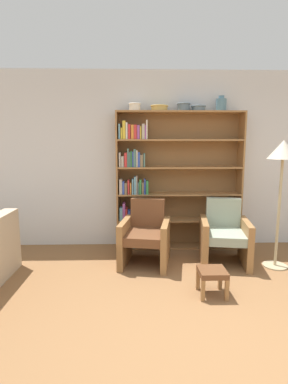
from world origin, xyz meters
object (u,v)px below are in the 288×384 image
at_px(bowl_copper, 159,108).
at_px(armchair_leather, 146,236).
at_px(bookshelf, 166,182).
at_px(armchair_cushioned, 224,235).
at_px(floor_lamp, 283,158).
at_px(footstool, 212,275).
at_px(bowl_terracotta, 135,107).
at_px(vase_tall, 221,105).
at_px(bowl_stoneware, 184,107).
at_px(bowl_sage, 198,108).

relative_size(bowl_copper, armchair_leather, 0.31).
relative_size(bookshelf, armchair_cushioned, 2.44).
bearing_deg(floor_lamp, footstool, -144.76).
relative_size(bookshelf, bowl_terracotta, 11.41).
bearing_deg(bookshelf, bowl_copper, -171.76).
distance_m(vase_tall, floor_lamp, 1.26).
distance_m(armchair_leather, footstool, 1.17).
bearing_deg(bowl_stoneware, vase_tall, 0.00).
distance_m(bowl_copper, armchair_leather, 1.90).
bearing_deg(bowl_terracotta, floor_lamp, -23.18).
height_order(bowl_stoneware, vase_tall, vase_tall).
distance_m(bowl_sage, armchair_cushioned, 1.91).
xyz_separation_m(armchair_leather, footstool, (0.69, -0.92, -0.16)).
bearing_deg(bowl_terracotta, armchair_leather, -77.38).
bearing_deg(bowl_stoneware, bowl_copper, 180.00).
distance_m(bowl_copper, bowl_sage, 0.59).
xyz_separation_m(bowl_stoneware, floor_lamp, (1.16, -0.81, -0.73)).
bearing_deg(bowl_stoneware, armchair_cushioned, -51.15).
height_order(bowl_terracotta, armchair_cushioned, bowl_terracotta).
distance_m(bowl_terracotta, vase_tall, 1.29).
distance_m(bookshelf, bowl_terracotta, 1.24).
relative_size(bowl_terracotta, bowl_copper, 0.70).
bearing_deg(bowl_copper, armchair_leather, -109.79).
height_order(armchair_leather, armchair_cushioned, same).
relative_size(bowl_sage, floor_lamp, 0.13).
relative_size(armchair_cushioned, floor_lamp, 0.51).
distance_m(bowl_sage, floor_lamp, 1.42).
height_order(bowl_sage, armchair_leather, bowl_sage).
bearing_deg(floor_lamp, armchair_leather, 174.06).
relative_size(vase_tall, armchair_leather, 0.26).
distance_m(bookshelf, footstool, 1.80).
distance_m(bowl_terracotta, bowl_copper, 0.37).
bearing_deg(bowl_copper, footstool, -73.15).
xyz_separation_m(bowl_terracotta, floor_lamp, (1.89, -0.81, -0.73)).
bearing_deg(armchair_cushioned, bowl_copper, -26.57).
bearing_deg(floor_lamp, bowl_copper, 152.03).
bearing_deg(bowl_copper, bowl_stoneware, -0.00).
relative_size(bookshelf, bowl_stoneware, 10.65).
distance_m(bowl_sage, armchair_leather, 2.05).
height_order(bowl_terracotta, footstool, bowl_terracotta).
relative_size(bowl_copper, vase_tall, 1.17).
bearing_deg(bowl_stoneware, bookshelf, 175.95).
relative_size(bowl_sage, armchair_leather, 0.26).
height_order(bowl_sage, floor_lamp, bowl_sage).
distance_m(bookshelf, bowl_stoneware, 1.17).
distance_m(bookshelf, armchair_cushioned, 1.19).
bearing_deg(bookshelf, bowl_terracotta, -177.95).
bearing_deg(footstool, bookshelf, 102.58).
relative_size(bowl_stoneware, armchair_cushioned, 0.23).
distance_m(bowl_terracotta, armchair_cushioned, 2.27).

